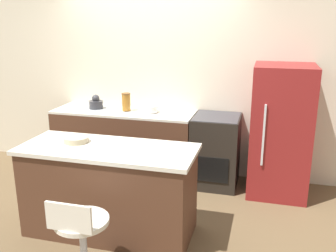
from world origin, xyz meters
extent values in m
plane|color=brown|center=(0.00, 0.00, 0.00)|extent=(14.00, 14.00, 0.00)
cube|color=beige|center=(0.00, 0.68, 1.30)|extent=(8.00, 0.06, 2.60)
cube|color=#4C2D1E|center=(-0.29, 0.34, 0.44)|extent=(1.92, 0.63, 0.89)
cube|color=beige|center=(-0.29, 0.34, 0.90)|extent=(1.92, 0.63, 0.03)
cube|color=#9EA3A8|center=(-0.62, 0.34, 0.92)|extent=(0.44, 0.35, 0.01)
cube|color=#4C2D1E|center=(0.11, -1.10, 0.44)|extent=(1.67, 0.67, 0.88)
cube|color=beige|center=(0.11, -1.10, 0.90)|extent=(1.74, 0.72, 0.04)
cube|color=black|center=(0.98, 0.34, 0.46)|extent=(0.59, 0.63, 0.92)
cube|color=black|center=(0.98, 0.01, 0.32)|extent=(0.41, 0.01, 0.32)
cube|color=#333338|center=(0.98, 0.34, 0.92)|extent=(0.56, 0.60, 0.01)
cube|color=maroon|center=(1.76, 0.29, 0.80)|extent=(0.70, 0.71, 1.60)
cube|color=silver|center=(1.57, -0.07, 0.84)|extent=(0.02, 0.02, 0.72)
cylinder|color=#B7B7BC|center=(0.19, -1.83, 0.26)|extent=(0.06, 0.06, 0.51)
cylinder|color=silver|center=(0.19, -1.83, 0.53)|extent=(0.45, 0.45, 0.04)
cube|color=silver|center=(0.19, -2.02, 0.67)|extent=(0.38, 0.02, 0.23)
cylinder|color=#333338|center=(-0.69, 0.33, 0.98)|extent=(0.19, 0.19, 0.11)
sphere|color=#333338|center=(-0.69, 0.33, 1.07)|extent=(0.10, 0.10, 0.10)
cylinder|color=white|center=(0.09, 0.33, 0.97)|extent=(0.21, 0.21, 0.09)
cylinder|color=#9E6623|center=(-0.25, 0.33, 1.03)|extent=(0.11, 0.11, 0.22)
cylinder|color=brown|center=(-0.25, 0.33, 1.15)|extent=(0.12, 0.12, 0.02)
cylinder|color=#C1B28E|center=(-0.26, -1.04, 0.94)|extent=(0.25, 0.25, 0.06)
camera|label=1|loc=(1.57, -4.26, 2.12)|focal=40.00mm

